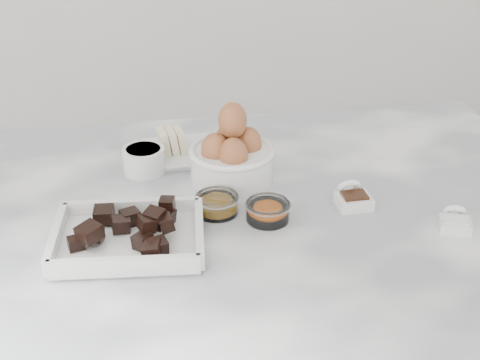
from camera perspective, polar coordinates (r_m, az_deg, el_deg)
name	(u,v)px	position (r m, az deg, el deg)	size (l,w,h in m)	color
marble_slab	(231,220)	(1.14, -0.77, -3.44)	(1.20, 0.80, 0.04)	white
chocolate_dish	(128,233)	(1.04, -9.53, -4.45)	(0.24, 0.19, 0.06)	white
butter_plate	(178,148)	(1.30, -5.35, 2.74)	(0.15, 0.15, 0.06)	white
sugar_ramekin	(144,159)	(1.25, -8.20, 1.79)	(0.08, 0.08, 0.05)	white
egg_bowl	(232,155)	(1.20, -0.71, 2.12)	(0.16, 0.16, 0.15)	white
honey_bowl	(217,204)	(1.11, -1.97, -2.04)	(0.07, 0.07, 0.03)	white
zest_bowl	(268,210)	(1.09, 2.38, -2.59)	(0.08, 0.08, 0.03)	white
vanilla_spoon	(353,197)	(1.15, 9.58, -1.47)	(0.06, 0.07, 0.04)	white
salt_spoon	(455,221)	(1.13, 17.89, -3.36)	(0.06, 0.07, 0.04)	white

